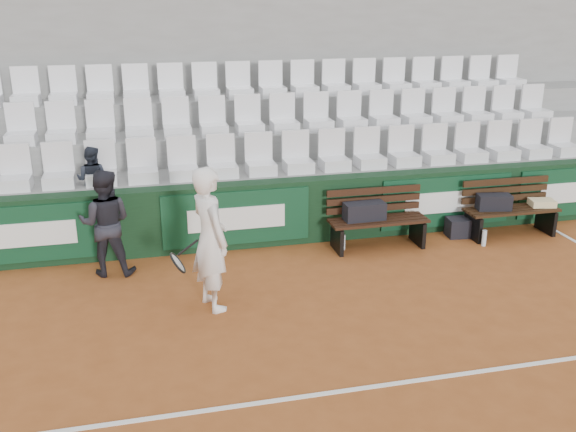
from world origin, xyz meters
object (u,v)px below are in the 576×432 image
Objects in this scene: water_bottle_far at (484,238)px; sports_bag_right at (494,202)px; bench_right at (510,222)px; ball_kid at (106,223)px; spectator_c at (90,150)px; sports_bag_left at (364,211)px; water_bottle_near at (343,242)px; tennis_player at (210,239)px; bench_left at (378,233)px; sports_bag_ground at (462,227)px.

sports_bag_right is at bearing 47.75° from water_bottle_far.
bench_right is 6.21m from ball_kid.
sports_bag_left is at bearing -174.23° from spectator_c.
sports_bag_left is at bearing 0.69° from water_bottle_near.
ball_kid is at bearing -178.64° from sports_bag_left.
tennis_player is at bearing -166.45° from water_bottle_far.
ball_kid is (-6.19, -0.04, 0.52)m from bench_right.
sports_bag_left is at bearing 168.36° from bench_left.
sports_bag_right is 0.29× the size of tennis_player.
spectator_c is at bearing 170.57° from sports_bag_right.
spectator_c reaches higher than bench_left.
sports_bag_ground is 1.96× the size of water_bottle_far.
bench_left is at bearing -174.09° from spectator_c.
sports_bag_ground reaches higher than water_bottle_far.
water_bottle_near is 3.47m from ball_kid.
ball_kid reaches higher than sports_bag_ground.
sports_bag_ground is at bearing 169.39° from bench_right.
spectator_c reaches higher than sports_bag_ground.
sports_bag_right is 0.65m from water_bottle_far.
tennis_player is (-4.62, -1.39, 0.32)m from sports_bag_right.
ball_kid is (-3.74, -0.09, 0.16)m from sports_bag_left.
water_bottle_far is at bearing -11.32° from bench_left.
bench_left is at bearing 179.87° from bench_right.
spectator_c is (-5.75, 1.36, 1.38)m from water_bottle_far.
ball_kid is (-5.57, 0.28, 0.61)m from water_bottle_far.
water_bottle_near is 2.18m from water_bottle_far.
water_bottle_far is (0.13, -0.46, -0.02)m from sports_bag_ground.
bench_right is at bearing -170.74° from ball_kid.
sports_bag_left is 1.76m from sports_bag_ground.
ball_kid is 1.34m from spectator_c.
bench_right reaches higher than sports_bag_ground.
sports_bag_left is 3.74m from ball_kid.
bench_left is at bearing 168.68° from water_bottle_far.
spectator_c is (-6.38, 1.04, 1.28)m from bench_right.
bench_left is 4.46m from spectator_c.
ball_kid is at bearing 133.84° from tennis_player.
tennis_player is 1.83m from ball_kid.
spectator_c is at bearing 170.72° from bench_right.
sports_bag_ground is at bearing 5.24° from bench_left.
bench_right is 5.96× the size of water_bottle_far.
bench_left is 1.48× the size of spectator_c.
bench_left is 1.96m from sports_bag_right.
spectator_c is (-1.45, 2.40, 0.61)m from tennis_player.
sports_bag_left is at bearing 178.84° from bench_right.
water_bottle_near is (-2.02, -0.10, -0.03)m from sports_bag_ground.
tennis_player reaches higher than bench_left.
tennis_player reaches higher than sports_bag_left.
spectator_c is (-5.63, 0.90, 1.36)m from sports_bag_ground.
water_bottle_near is (-0.32, -0.00, -0.47)m from sports_bag_left.
tennis_player reaches higher than bench_right.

